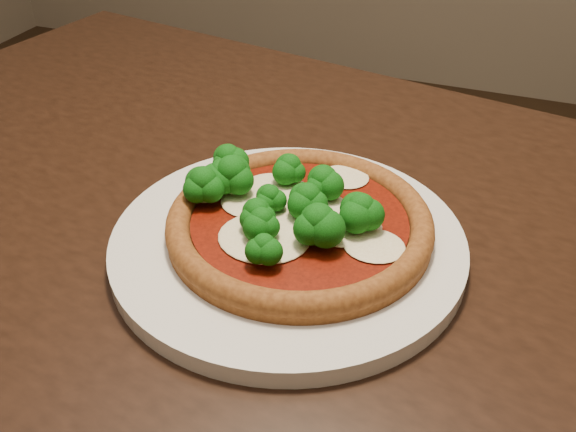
% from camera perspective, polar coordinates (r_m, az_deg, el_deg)
% --- Properties ---
extents(dining_table, '(1.42, 0.96, 0.75)m').
position_cam_1_polar(dining_table, '(0.73, 1.49, -5.83)').
color(dining_table, black).
rests_on(dining_table, floor).
extents(plate, '(0.33, 0.33, 0.02)m').
position_cam_1_polar(plate, '(0.61, 0.00, -2.37)').
color(plate, silver).
rests_on(plate, dining_table).
extents(pizza, '(0.25, 0.25, 0.06)m').
position_cam_1_polar(pizza, '(0.60, 0.37, 0.14)').
color(pizza, brown).
rests_on(pizza, plate).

